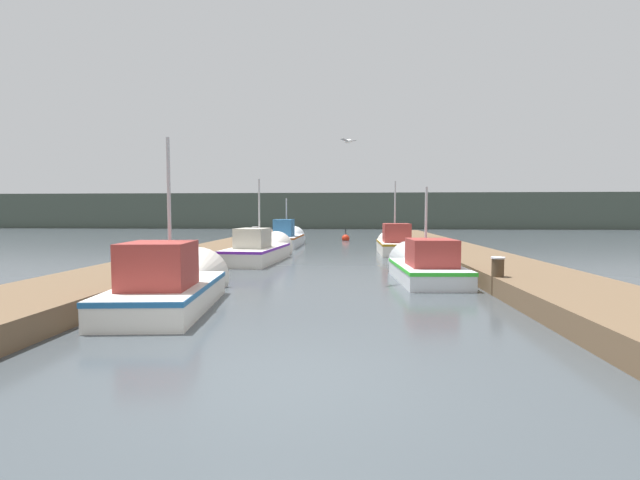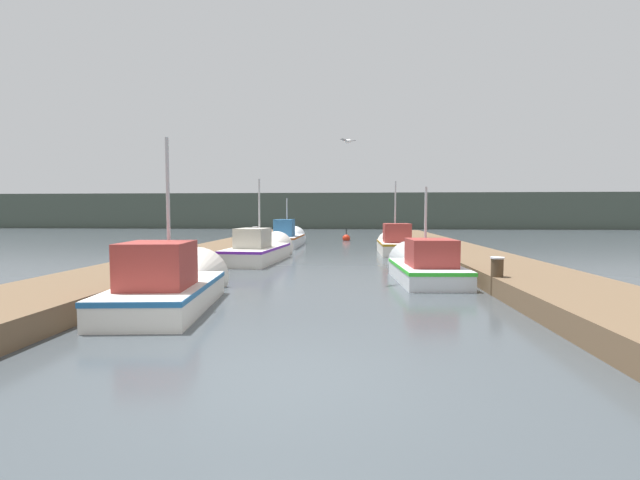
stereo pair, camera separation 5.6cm
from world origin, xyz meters
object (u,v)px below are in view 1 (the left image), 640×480
object	(u,v)px
mooring_piling_0	(255,238)
seagull_lead	(348,141)
mooring_piling_1	(155,273)
fishing_boat_1	(424,266)
fishing_boat_3	(394,243)
fishing_boat_0	(176,284)
channel_buoy	(346,238)
fishing_boat_2	(262,250)
mooring_piling_2	(498,276)
fishing_boat_4	(287,238)

from	to	relation	value
mooring_piling_0	seagull_lead	bearing A→B (deg)	-64.00
mooring_piling_0	mooring_piling_1	size ratio (longest dim) A/B	1.40
fishing_boat_1	fishing_boat_3	xyz separation A→B (m)	(0.01, 9.08, 0.08)
fishing_boat_0	channel_buoy	size ratio (longest dim) A/B	4.57
fishing_boat_2	fishing_boat_3	xyz separation A→B (m)	(6.28, 3.96, 0.04)
mooring_piling_0	mooring_piling_2	distance (m)	15.60
fishing_boat_1	fishing_boat_2	size ratio (longest dim) A/B	0.75
fishing_boat_1	seagull_lead	distance (m)	4.58
fishing_boat_4	mooring_piling_0	xyz separation A→B (m)	(-1.28, -3.79, 0.19)
channel_buoy	seagull_lead	world-z (taller)	seagull_lead
fishing_boat_2	fishing_boat_4	world-z (taller)	fishing_boat_2
channel_buoy	fishing_boat_3	bearing A→B (deg)	-75.17
mooring_piling_0	mooring_piling_1	distance (m)	12.62
fishing_boat_2	fishing_boat_4	distance (m)	8.79
mooring_piling_0	mooring_piling_1	world-z (taller)	mooring_piling_0
mooring_piling_2	seagull_lead	world-z (taller)	seagull_lead
mooring_piling_0	mooring_piling_2	bearing A→B (deg)	-54.32
fishing_boat_0	mooring_piling_2	xyz separation A→B (m)	(7.82, 1.52, 0.05)
mooring_piling_2	fishing_boat_2	bearing A→B (deg)	135.09
fishing_boat_4	mooring_piling_2	size ratio (longest dim) A/B	6.40
channel_buoy	seagull_lead	distance (m)	20.20
fishing_boat_3	channel_buoy	world-z (taller)	fishing_boat_3
mooring_piling_1	channel_buoy	bearing A→B (deg)	77.02
fishing_boat_2	mooring_piling_0	world-z (taller)	fishing_boat_2
mooring_piling_0	seagull_lead	size ratio (longest dim) A/B	2.76
fishing_boat_2	mooring_piling_0	xyz separation A→B (m)	(-1.40, 5.00, 0.22)
fishing_boat_0	channel_buoy	xyz separation A→B (m)	(3.75, 23.17, -0.28)
fishing_boat_4	mooring_piling_0	world-z (taller)	fishing_boat_4
fishing_boat_1	fishing_boat_4	xyz separation A→B (m)	(-6.40, 13.91, 0.06)
fishing_boat_2	seagull_lead	size ratio (longest dim) A/B	12.34
fishing_boat_3	fishing_boat_2	bearing A→B (deg)	-148.10
mooring_piling_1	channel_buoy	world-z (taller)	mooring_piling_1
fishing_boat_1	channel_buoy	distance (m)	19.27
fishing_boat_0	fishing_boat_3	xyz separation A→B (m)	(6.40, 13.16, 0.05)
fishing_boat_0	fishing_boat_2	world-z (taller)	fishing_boat_0
fishing_boat_0	mooring_piling_0	xyz separation A→B (m)	(-1.28, 14.20, 0.23)
mooring_piling_2	mooring_piling_1	bearing A→B (deg)	179.65
fishing_boat_0	fishing_boat_3	size ratio (longest dim) A/B	1.00
mooring_piling_1	seagull_lead	size ratio (longest dim) A/B	1.98
mooring_piling_0	mooring_piling_1	bearing A→B (deg)	-89.76
fishing_boat_0	channel_buoy	distance (m)	23.48
fishing_boat_0	fishing_boat_3	distance (m)	14.64
mooring_piling_0	fishing_boat_1	bearing A→B (deg)	-52.79
fishing_boat_4	mooring_piling_1	size ratio (longest dim) A/B	6.60
fishing_boat_2	mooring_piling_2	xyz separation A→B (m)	(7.70, -7.67, 0.04)
fishing_boat_3	seagull_lead	distance (m)	10.74
mooring_piling_1	mooring_piling_2	bearing A→B (deg)	-0.35
fishing_boat_0	mooring_piling_1	distance (m)	2.00
fishing_boat_2	mooring_piling_0	size ratio (longest dim) A/B	4.47
fishing_boat_1	mooring_piling_2	world-z (taller)	fishing_boat_1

